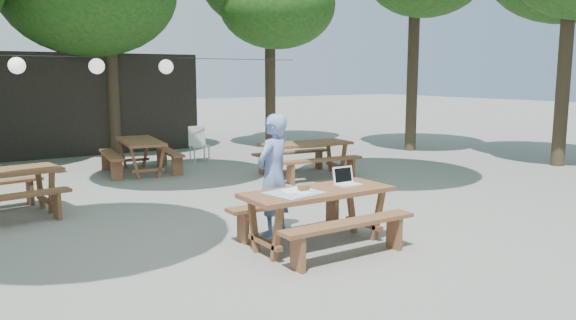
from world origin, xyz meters
The scene contains 10 objects.
ground centered at (0.00, 0.00, 0.00)m, with size 80.00×80.00×0.00m, color slate.
pavilion centered at (0.50, 10.50, 1.40)m, with size 6.00×3.00×2.80m, color black.
main_picnic_table centered at (0.69, -1.03, 0.39)m, with size 2.00×1.58×0.75m.
picnic_table_ne centered at (3.47, 3.21, 0.39)m, with size 2.05×1.71×0.75m.
picnic_table_far_e centered at (0.58, 5.64, 0.39)m, with size 1.82×2.10×0.75m.
woman centered at (0.49, -0.26, 0.85)m, with size 0.62×0.41×1.70m, color #6E87C9.
plastic_chair centered at (2.39, 6.43, 0.26)m, with size 0.49×0.49×0.90m.
laptop centered at (1.21, -0.96, 0.81)m, with size 0.33×0.26×0.24m.
tabletop_clutter centered at (0.35, -1.02, 0.76)m, with size 0.74×0.66×0.08m.
paper_lanterns centered at (-0.19, 6.00, 2.40)m, with size 9.00×0.34×0.38m.
Camera 1 is at (-3.54, -6.76, 2.24)m, focal length 35.00 mm.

